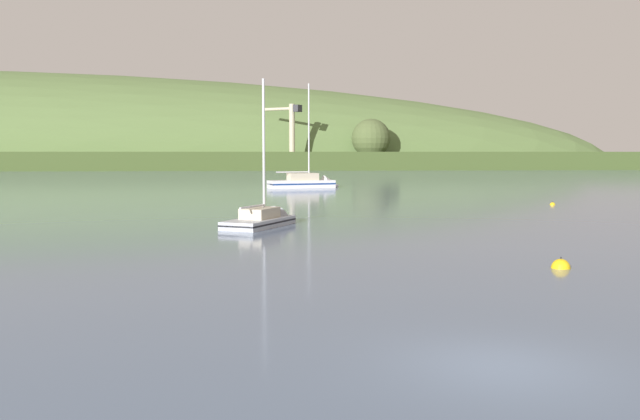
# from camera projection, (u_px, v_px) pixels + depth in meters

# --- Properties ---
(ground) EXTENTS (1400.00, 1400.00, 0.00)m
(ground) POSITION_uv_depth(u_px,v_px,m) (501.00, 367.00, 14.59)
(ground) COLOR slate
(dockside_crane) EXTENTS (9.49, 8.49, 17.19)m
(dockside_crane) POSITION_uv_depth(u_px,v_px,m) (291.00, 139.00, 182.08)
(dockside_crane) COLOR #4C4C51
(dockside_crane) RESTS_ON ground
(sailboat_midwater_white) EXTENTS (5.41, 6.65, 10.07)m
(sailboat_midwater_white) POSITION_uv_depth(u_px,v_px,m) (265.00, 223.00, 42.78)
(sailboat_midwater_white) COLOR #ADB2BC
(sailboat_midwater_white) RESTS_ON ground
(sailboat_outer_reach) EXTENTS (9.72, 4.39, 14.34)m
(sailboat_outer_reach) POSITION_uv_depth(u_px,v_px,m) (309.00, 185.00, 88.36)
(sailboat_outer_reach) COLOR white
(sailboat_outer_reach) RESTS_ON ground
(mooring_buoy_midchannel) EXTENTS (0.45, 0.45, 0.53)m
(mooring_buoy_midchannel) POSITION_uv_depth(u_px,v_px,m) (552.00, 205.00, 59.47)
(mooring_buoy_midchannel) COLOR yellow
(mooring_buoy_midchannel) RESTS_ON ground
(mooring_buoy_off_fishing_boat) EXTENTS (0.74, 0.74, 0.82)m
(mooring_buoy_off_fishing_boat) POSITION_uv_depth(u_px,v_px,m) (561.00, 268.00, 26.98)
(mooring_buoy_off_fishing_boat) COLOR yellow
(mooring_buoy_off_fishing_boat) RESTS_ON ground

